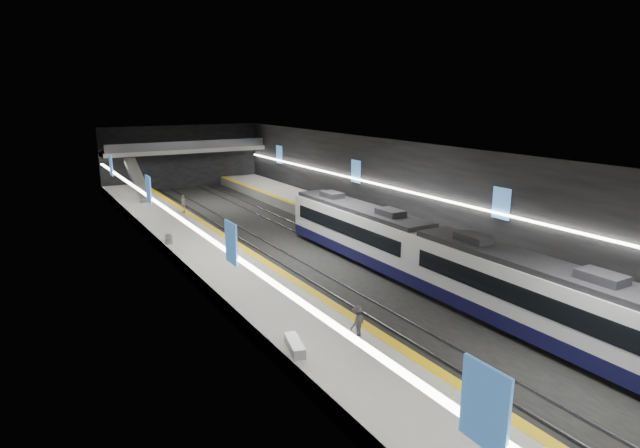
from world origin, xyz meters
TOP-DOWN VIEW (x-y plane):
  - ground at (0.00, 0.00)m, footprint 70.00×70.00m
  - ceiling at (0.00, 0.00)m, footprint 20.00×70.00m
  - wall_left at (-10.00, 0.00)m, footprint 0.04×70.00m
  - wall_right at (10.00, 0.00)m, footprint 0.04×70.00m
  - wall_back at (0.00, 35.00)m, footprint 20.00×0.04m
  - platform_left at (-7.50, 0.00)m, footprint 5.00×70.00m
  - tile_surface_left at (-7.50, 0.00)m, footprint 5.00×70.00m
  - tactile_strip_left at (-5.30, 0.00)m, footprint 0.60×70.00m
  - platform_right at (7.50, 0.00)m, footprint 5.00×70.00m
  - tile_surface_right at (7.50, 0.00)m, footprint 5.00×70.00m
  - tactile_strip_right at (5.30, 0.00)m, footprint 0.60×70.00m
  - rails at (-0.00, 0.00)m, footprint 6.52×70.00m
  - train at (2.50, -8.90)m, footprint 2.69×30.05m
  - ad_posters at (-0.00, 1.00)m, footprint 19.94×53.50m
  - cove_light_left at (-9.80, 0.00)m, footprint 0.25×68.60m
  - cove_light_right at (9.80, 0.00)m, footprint 0.25×68.60m
  - mezzanine_bridge at (0.00, 32.93)m, footprint 20.00×3.00m
  - escalator at (-7.50, 26.00)m, footprint 1.20×7.50m
  - bench_left_near at (-9.44, -14.00)m, footprint 0.99×1.99m
  - bench_left_far at (-9.50, 6.39)m, footprint 0.85×1.78m
  - bench_right_near at (8.83, -7.91)m, footprint 0.67×1.65m
  - bench_right_far at (9.50, 0.19)m, footprint 0.71×1.83m
  - passenger_right_a at (6.57, -2.67)m, footprint 0.59×0.76m
  - passenger_left_a at (-5.59, 15.69)m, footprint 0.67×1.08m
  - passenger_left_b at (-6.32, -14.28)m, footprint 1.13×0.91m

SIDE VIEW (x-z plane):
  - ground at x=0.00m, z-range 0.00..0.00m
  - rails at x=0.00m, z-range 0.00..0.12m
  - platform_left at x=-7.50m, z-range 0.00..1.00m
  - platform_right at x=7.50m, z-range 0.00..1.00m
  - tile_surface_left at x=-7.50m, z-range 1.00..1.02m
  - tile_surface_right at x=7.50m, z-range 1.00..1.02m
  - tactile_strip_left at x=-5.30m, z-range 1.01..1.03m
  - tactile_strip_right at x=5.30m, z-range 1.01..1.03m
  - bench_right_near at x=8.83m, z-range 1.00..1.39m
  - bench_left_far at x=-9.50m, z-range 1.00..1.42m
  - bench_right_far at x=9.50m, z-range 1.00..1.44m
  - bench_left_near at x=-9.44m, z-range 1.00..1.47m
  - passenger_left_b at x=-6.32m, z-range 1.00..2.52m
  - passenger_left_a at x=-5.59m, z-range 1.00..2.71m
  - passenger_right_a at x=6.57m, z-range 1.00..2.84m
  - train at x=2.50m, z-range 0.40..4.00m
  - escalator at x=-7.50m, z-range 0.94..4.86m
  - cove_light_left at x=-9.80m, z-range 3.74..3.86m
  - cove_light_right at x=9.80m, z-range 3.74..3.86m
  - wall_left at x=-10.00m, z-range 0.00..8.00m
  - wall_right at x=10.00m, z-range 0.00..8.00m
  - wall_back at x=0.00m, z-range 0.00..8.00m
  - ad_posters at x=0.00m, z-range 3.40..5.60m
  - mezzanine_bridge at x=0.00m, z-range 4.29..5.79m
  - ceiling at x=0.00m, z-range 7.98..8.02m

